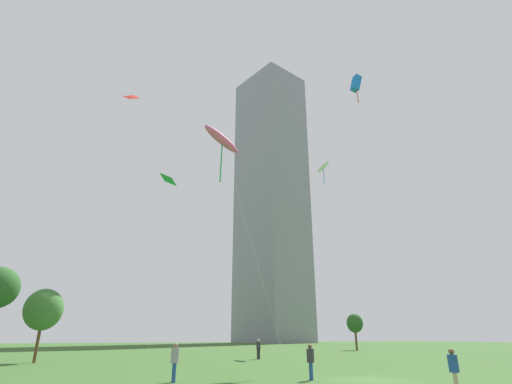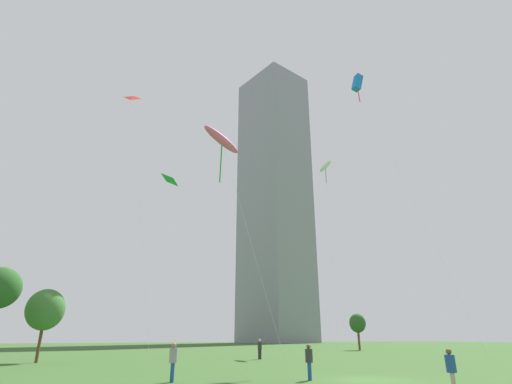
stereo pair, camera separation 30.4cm
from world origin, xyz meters
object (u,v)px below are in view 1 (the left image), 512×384
person_standing_3 (258,348)px  kite_flying_1 (323,167)px  kite_flying_2 (168,180)px  kite_flying_0 (356,84)px  park_tree_0 (44,310)px  person_standing_1 (311,359)px  person_standing_2 (175,359)px  park_tree_1 (355,323)px  kite_flying_4 (132,98)px  distant_highrise_0 (271,198)px  kite_flying_3 (222,140)px  person_standing_0 (454,368)px

person_standing_3 → kite_flying_1: 33.33m
person_standing_3 → kite_flying_2: (-8.42, 9.16, 19.64)m
kite_flying_0 → park_tree_0: 43.53m
person_standing_1 → kite_flying_2: kite_flying_2 is taller
kite_flying_0 → person_standing_2: bearing=-151.0°
person_standing_2 → park_tree_1: bearing=135.9°
kite_flying_4 → person_standing_3: bearing=5.3°
distant_highrise_0 → kite_flying_1: bearing=-127.0°
kite_flying_4 → kite_flying_0: bearing=-4.1°
kite_flying_2 → distant_highrise_0: size_ratio=0.20×
kite_flying_3 → kite_flying_4: (-6.39, 10.40, 8.46)m
kite_flying_2 → person_standing_2: bearing=-97.8°
kite_flying_3 → kite_flying_1: bearing=42.7°
kite_flying_3 → park_tree_0: size_ratio=2.85×
kite_flying_3 → park_tree_0: (-11.11, 14.04, -12.05)m
person_standing_1 → person_standing_3: (5.44, 18.75, 0.08)m
person_standing_0 → person_standing_3: (3.29, 25.61, 0.11)m
distant_highrise_0 → kite_flying_3: bearing=-134.3°
person_standing_2 → kite_flying_3: bearing=147.2°
kite_flying_3 → person_standing_1: bearing=-67.8°
kite_flying_0 → park_tree_0: (-32.05, 5.58, -28.92)m
kite_flying_2 → person_standing_1: bearing=-83.9°
person_standing_1 → kite_flying_4: bearing=-136.5°
person_standing_0 → kite_flying_2: kite_flying_2 is taller
kite_flying_0 → kite_flying_4: kite_flying_0 is taller
park_tree_1 → person_standing_2: bearing=-136.9°
kite_flying_0 → kite_flying_2: 27.47m
kite_flying_1 → kite_flying_3: (-24.78, -22.83, -11.51)m
kite_flying_0 → kite_flying_2: kite_flying_0 is taller
person_standing_3 → park_tree_0: 19.80m
kite_flying_2 → park_tree_1: size_ratio=3.76×
kite_flying_1 → kite_flying_3: kite_flying_1 is taller
kite_flying_3 → park_tree_1: size_ratio=3.03×
park_tree_1 → distant_highrise_0: size_ratio=0.05×
person_standing_1 → kite_flying_2: size_ratio=0.08×
kite_flying_0 → distant_highrise_0: (34.84, 96.97, 20.45)m
person_standing_2 → kite_flying_4: bearing=-167.5°
kite_flying_2 → kite_flying_4: 12.90m
person_standing_3 → distant_highrise_0: 117.45m
kite_flying_3 → kite_flying_0: bearing=22.0°
kite_flying_0 → distant_highrise_0: bearing=70.2°
person_standing_0 → park_tree_1: 52.59m
kite_flying_4 → kite_flying_2: bearing=59.2°
person_standing_2 → kite_flying_1: 48.12m
person_standing_3 → distant_highrise_0: size_ratio=0.02×
kite_flying_3 → park_tree_0: 21.58m
kite_flying_0 → distant_highrise_0: size_ratio=0.32×
person_standing_0 → kite_flying_3: 21.29m
person_standing_1 → person_standing_2: person_standing_2 is taller
person_standing_1 → kite_flying_4: size_ratio=0.07×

